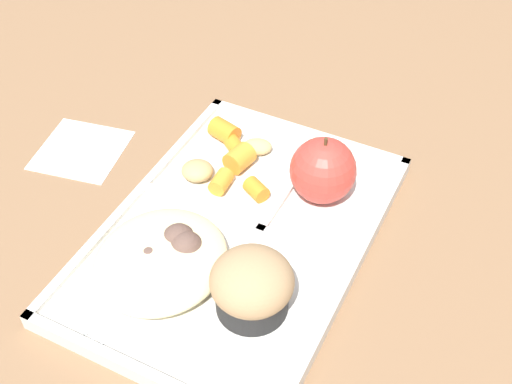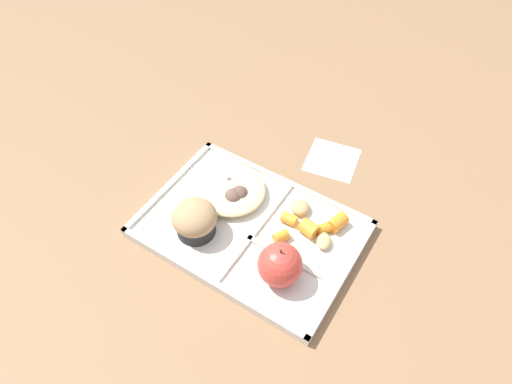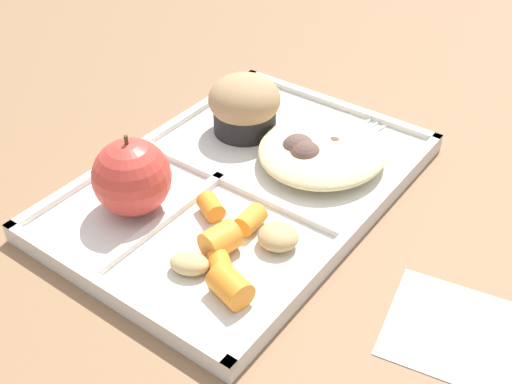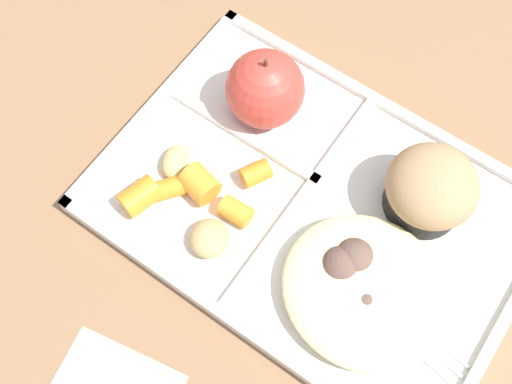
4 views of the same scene
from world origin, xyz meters
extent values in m
plane|color=#846042|center=(0.00, 0.00, 0.00)|extent=(6.00, 6.00, 0.00)
cube|color=silver|center=(0.00, 0.00, 0.01)|extent=(0.38, 0.26, 0.01)
cube|color=silver|center=(0.00, -0.13, 0.02)|extent=(0.38, 0.01, 0.01)
cube|color=silver|center=(0.00, 0.13, 0.02)|extent=(0.38, 0.01, 0.01)
cube|color=silver|center=(-0.18, 0.00, 0.02)|extent=(0.01, 0.26, 0.01)
cube|color=silver|center=(0.18, 0.00, 0.02)|extent=(0.01, 0.26, 0.01)
cube|color=silver|center=(-0.01, 0.00, 0.02)|extent=(0.01, 0.24, 0.01)
cube|color=silver|center=(-0.09, 0.02, 0.02)|extent=(0.17, 0.01, 0.01)
sphere|color=#C63D33|center=(-0.09, 0.06, 0.05)|extent=(0.07, 0.07, 0.07)
cylinder|color=#4C381E|center=(-0.09, 0.06, 0.09)|extent=(0.00, 0.00, 0.01)
cylinder|color=black|center=(0.08, 0.06, 0.03)|extent=(0.07, 0.07, 0.03)
ellipsoid|color=tan|center=(0.08, 0.06, 0.05)|extent=(0.08, 0.08, 0.05)
cylinder|color=orange|center=(-0.13, -0.09, 0.03)|extent=(0.03, 0.04, 0.03)
cylinder|color=orange|center=(-0.05, -0.05, 0.02)|extent=(0.03, 0.02, 0.02)
cylinder|color=orange|center=(-0.09, -0.05, 0.03)|extent=(0.04, 0.03, 0.03)
cylinder|color=orange|center=(-0.06, -0.01, 0.02)|extent=(0.03, 0.03, 0.02)
cylinder|color=orange|center=(-0.11, -0.06, 0.02)|extent=(0.03, 0.03, 0.02)
ellipsoid|color=tan|center=(-0.13, -0.04, 0.02)|extent=(0.04, 0.04, 0.02)
ellipsoid|color=tan|center=(-0.06, -0.08, 0.02)|extent=(0.04, 0.05, 0.02)
ellipsoid|color=beige|center=(0.08, -0.05, 0.03)|extent=(0.14, 0.13, 0.03)
sphere|color=brown|center=(0.08, -0.05, 0.03)|extent=(0.03, 0.03, 0.03)
sphere|color=brown|center=(0.05, -0.04, 0.03)|extent=(0.04, 0.04, 0.04)
sphere|color=brown|center=(0.05, -0.03, 0.03)|extent=(0.04, 0.04, 0.04)
cube|color=silver|center=(0.07, -0.04, 0.01)|extent=(0.10, 0.02, 0.00)
cube|color=silver|center=(0.14, -0.05, 0.01)|extent=(0.04, 0.03, 0.00)
cylinder|color=silver|center=(0.17, -0.07, 0.01)|extent=(0.02, 0.01, 0.00)
cylinder|color=silver|center=(0.17, -0.06, 0.01)|extent=(0.02, 0.01, 0.00)
cylinder|color=silver|center=(0.17, -0.05, 0.01)|extent=(0.02, 0.01, 0.00)
cube|color=white|center=(-0.05, -0.24, 0.00)|extent=(0.12, 0.12, 0.00)
camera|label=1|loc=(0.41, 0.23, 0.54)|focal=46.98mm
camera|label=2|loc=(-0.26, 0.39, 0.68)|focal=32.18mm
camera|label=3|loc=(-0.40, -0.31, 0.39)|focal=43.85mm
camera|label=4|loc=(0.08, -0.20, 0.53)|focal=43.27mm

